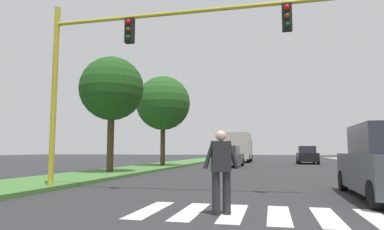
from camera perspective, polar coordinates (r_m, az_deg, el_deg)
The scene contains 10 objects.
ground_plane at distance 28.26m, azimuth 13.48°, elevation -8.36°, with size 140.00×140.00×0.00m, color #2D2D30.
crosswalk at distance 7.26m, azimuth 14.32°, elevation -15.89°, with size 5.85×2.20×0.01m.
median_strip at distance 27.60m, azimuth -4.87°, elevation -8.41°, with size 3.56×64.00×0.15m, color #477A38.
tree_mid at distance 18.93m, azimuth -13.27°, elevation 4.24°, with size 3.43×3.43×6.17m.
tree_far at distance 26.27m, azimuth -4.85°, elevation 1.96°, with size 4.13×4.13×6.81m.
traffic_light_gantry at distance 11.23m, azimuth -10.60°, elevation 10.10°, with size 8.96×0.30×6.00m.
pedestrian_performer at distance 7.02m, azimuth 4.88°, elevation -8.76°, with size 0.74×0.35×1.69m.
sedan_midblock at distance 26.89m, azimuth 6.16°, elevation -7.00°, with size 2.06×4.69×1.63m.
sedan_distant at distance 35.00m, azimuth 18.68°, elevation -6.43°, with size 1.88×4.50×1.70m.
truck_box_delivery at distance 37.48m, azimuth 8.00°, elevation -5.33°, with size 2.40×6.20×3.10m.
Camera 1 is at (-0.11, 1.77, 1.28)m, focal length 31.90 mm.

